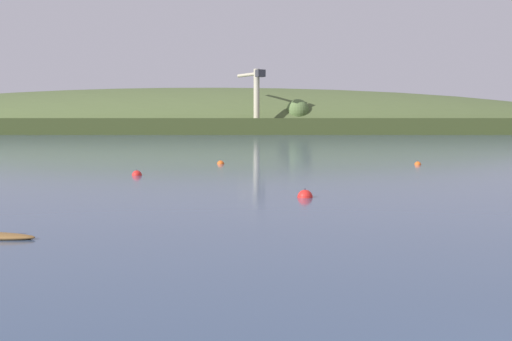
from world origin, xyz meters
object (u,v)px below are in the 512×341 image
Objects in this scene: mooring_buoy_far_upstream at (305,197)px; mooring_buoy_off_fishing_boat at (137,175)px; mooring_buoy_midchannel at (221,164)px; mooring_buoy_foreground at (418,165)px; dockside_crane at (256,102)px.

mooring_buoy_off_fishing_boat is at bearing 132.05° from mooring_buoy_far_upstream.
mooring_buoy_off_fishing_boat is at bearing -105.67° from mooring_buoy_midchannel.
mooring_buoy_foreground is 0.78× the size of mooring_buoy_far_upstream.
dockside_crane is 174.37m from mooring_buoy_foreground.
mooring_buoy_off_fishing_boat is at bearing 146.54° from dockside_crane.
mooring_buoy_foreground is at bearing 154.14° from dockside_crane.
mooring_buoy_foreground is at bearing 71.36° from mooring_buoy_far_upstream.
dockside_crane is 186.90m from mooring_buoy_off_fishing_boat.
mooring_buoy_midchannel is at bearing 74.33° from mooring_buoy_off_fishing_boat.
dockside_crane is 30.35× the size of mooring_buoy_midchannel.
mooring_buoy_midchannel is at bearing 106.51° from mooring_buoy_far_upstream.
mooring_buoy_off_fishing_boat is (-22.35, -15.07, -0.00)m from mooring_buoy_foreground.
mooring_buoy_foreground is (30.59, -171.31, -11.13)m from dockside_crane.
mooring_buoy_off_fishing_boat is (-4.10, -14.62, -0.00)m from mooring_buoy_midchannel.
dockside_crane reaches higher than mooring_buoy_off_fishing_boat.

